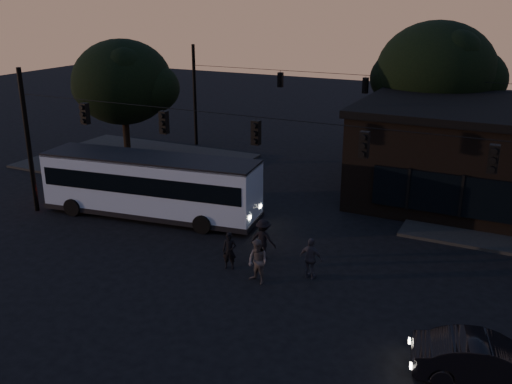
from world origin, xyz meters
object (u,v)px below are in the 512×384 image
at_px(building, 506,156).
at_px(pedestrian_d, 263,239).
at_px(pedestrian_a, 229,251).
at_px(pedestrian_c, 311,259).
at_px(car, 487,361).
at_px(bus, 151,183).
at_px(pedestrian_b, 258,262).

height_order(building, pedestrian_d, building).
xyz_separation_m(building, pedestrian_a, (-9.50, -13.45, -1.91)).
bearing_deg(pedestrian_c, car, 156.85).
distance_m(bus, pedestrian_a, 7.44).
height_order(bus, pedestrian_d, bus).
relative_size(building, car, 3.63).
xyz_separation_m(bus, pedestrian_a, (6.49, -3.51, -0.99)).
relative_size(pedestrian_b, pedestrian_d, 1.01).
relative_size(bus, pedestrian_d, 6.42).
distance_m(pedestrian_b, pedestrian_d, 2.23).
xyz_separation_m(building, pedestrian_b, (-7.90, -14.06, -1.80)).
bearing_deg(pedestrian_b, pedestrian_d, 128.54).
xyz_separation_m(pedestrian_b, pedestrian_d, (-0.77, 2.10, -0.01)).
relative_size(pedestrian_a, pedestrian_b, 0.88).
height_order(building, bus, building).
height_order(bus, car, bus).
xyz_separation_m(car, pedestrian_b, (-8.71, 2.58, 0.21)).
distance_m(car, pedestrian_d, 10.57).
xyz_separation_m(building, pedestrian_c, (-6.16, -12.77, -1.85)).
xyz_separation_m(bus, pedestrian_c, (9.83, -2.82, -0.93)).
bearing_deg(pedestrian_c, pedestrian_d, -11.94).
distance_m(pedestrian_a, pedestrian_d, 1.72).
bearing_deg(pedestrian_d, building, -126.65).
distance_m(building, pedestrian_a, 16.58).
bearing_deg(pedestrian_c, pedestrian_a, 17.50).
distance_m(pedestrian_b, pedestrian_c, 2.17).
relative_size(building, pedestrian_d, 8.54).
height_order(bus, pedestrian_c, bus).
relative_size(pedestrian_c, pedestrian_d, 0.95).
bearing_deg(car, pedestrian_d, 50.11).
relative_size(car, pedestrian_a, 2.66).
relative_size(car, pedestrian_b, 2.33).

